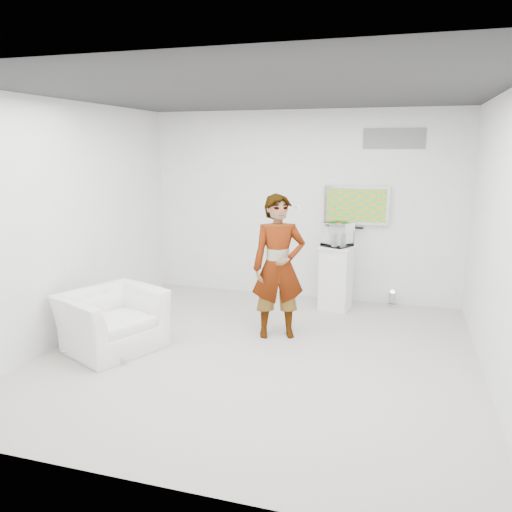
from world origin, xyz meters
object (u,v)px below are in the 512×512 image
tv (357,205)px  armchair (112,320)px  floor_uplight (392,299)px  person (278,267)px  pedestal (336,278)px

tv → armchair: size_ratio=0.90×
armchair → floor_uplight: size_ratio=4.41×
tv → person: person is taller
person → pedestal: size_ratio=1.91×
floor_uplight → tv: bearing=170.6°
armchair → pedestal: (2.41, 2.35, 0.13)m
tv → person: (-0.79, -1.80, -0.62)m
pedestal → floor_uplight: 0.97m
tv → pedestal: size_ratio=1.03×
person → floor_uplight: person is taller
person → floor_uplight: bearing=29.7°
floor_uplight → person: bearing=-129.6°
person → floor_uplight: size_ratio=7.42×
person → armchair: (-1.84, -0.99, -0.57)m
tv → floor_uplight: 1.56m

